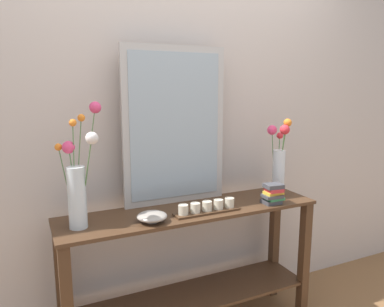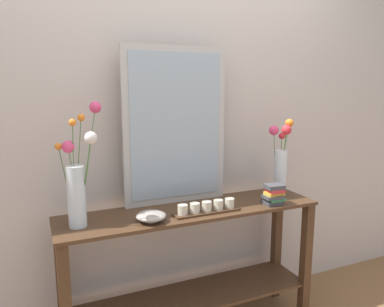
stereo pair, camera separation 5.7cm
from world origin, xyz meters
name	(u,v)px [view 2 (the right image)]	position (x,y,z in m)	size (l,w,h in m)	color
wall_back	(172,115)	(0.00, 0.31, 1.35)	(6.40, 0.08, 2.70)	beige
console_table	(192,257)	(0.00, 0.00, 0.52)	(1.55, 0.39, 0.82)	#472D1C
mirror_leaning	(176,126)	(-0.04, 0.16, 1.30)	(0.65, 0.03, 0.95)	#B7B2AD
tall_vase_left	(78,180)	(-0.63, -0.01, 1.06)	(0.25, 0.25, 0.63)	silver
vase_right	(280,161)	(0.63, 0.01, 1.05)	(0.13, 0.18, 0.51)	silver
candle_tray	(207,208)	(0.05, -0.10, 0.85)	(0.39, 0.09, 0.07)	#472D1C
decorative_bowl	(151,216)	(-0.28, -0.10, 0.85)	(0.16, 0.16, 0.05)	#9E9389
book_stack	(274,195)	(0.49, -0.13, 0.88)	(0.13, 0.11, 0.13)	#424247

